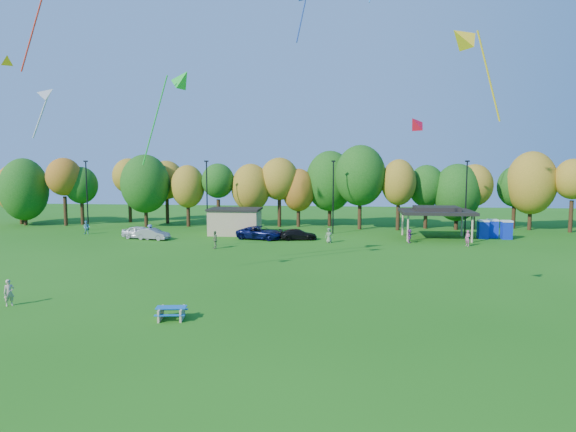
# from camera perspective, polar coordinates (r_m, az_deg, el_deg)

# --- Properties ---
(ground) EXTENTS (160.00, 160.00, 0.00)m
(ground) POSITION_cam_1_polar(r_m,az_deg,el_deg) (25.46, -1.20, -14.47)
(ground) COLOR #19600F
(ground) RESTS_ON ground
(tree_line) EXTENTS (93.57, 10.55, 11.15)m
(tree_line) POSITION_cam_1_polar(r_m,az_deg,el_deg) (69.36, 2.62, 3.55)
(tree_line) COLOR black
(tree_line) RESTS_ON ground
(lamp_posts) EXTENTS (64.50, 0.25, 9.09)m
(lamp_posts) POSITION_cam_1_polar(r_m,az_deg,el_deg) (63.80, 5.04, 2.40)
(lamp_posts) COLOR black
(lamp_posts) RESTS_ON ground
(utility_building) EXTENTS (6.30, 4.30, 3.25)m
(utility_building) POSITION_cam_1_polar(r_m,az_deg,el_deg) (63.43, -5.92, -0.59)
(utility_building) COLOR tan
(utility_building) RESTS_ON ground
(pavilion) EXTENTS (8.20, 6.20, 3.77)m
(pavilion) POSITION_cam_1_polar(r_m,az_deg,el_deg) (61.92, 16.16, 0.52)
(pavilion) COLOR tan
(pavilion) RESTS_ON ground
(porta_potties) EXTENTS (3.75, 2.06, 2.18)m
(porta_potties) POSITION_cam_1_polar(r_m,az_deg,el_deg) (64.56, 21.91, -1.36)
(porta_potties) COLOR #0E28B7
(porta_potties) RESTS_ON ground
(picnic_table) EXTENTS (1.87, 1.62, 0.73)m
(picnic_table) POSITION_cam_1_polar(r_m,az_deg,el_deg) (30.35, -12.83, -10.36)
(picnic_table) COLOR tan
(picnic_table) RESTS_ON ground
(kite_flyer) EXTENTS (0.71, 0.71, 1.66)m
(kite_flyer) POSITION_cam_1_polar(r_m,az_deg,el_deg) (36.55, -28.58, -7.49)
(kite_flyer) COLOR tan
(kite_flyer) RESTS_ON ground
(car_a) EXTENTS (4.63, 2.59, 1.49)m
(car_a) POSITION_cam_1_polar(r_m,az_deg,el_deg) (62.23, -16.07, -1.75)
(car_a) COLOR silver
(car_a) RESTS_ON ground
(car_b) EXTENTS (4.15, 2.17, 1.30)m
(car_b) POSITION_cam_1_polar(r_m,az_deg,el_deg) (61.07, -14.80, -1.95)
(car_b) COLOR gray
(car_b) RESTS_ON ground
(car_c) EXTENTS (5.79, 3.62, 1.49)m
(car_c) POSITION_cam_1_polar(r_m,az_deg,el_deg) (59.43, -3.14, -1.88)
(car_c) COLOR #0A1041
(car_c) RESTS_ON ground
(car_d) EXTENTS (4.60, 2.65, 1.25)m
(car_d) POSITION_cam_1_polar(r_m,az_deg,el_deg) (58.87, 1.12, -2.06)
(car_d) COLOR black
(car_d) RESTS_ON ground
(far_person_0) EXTENTS (0.84, 0.58, 1.63)m
(far_person_0) POSITION_cam_1_polar(r_m,az_deg,el_deg) (56.89, 4.57, -2.17)
(far_person_0) COLOR #718C60
(far_person_0) RESTS_ON ground
(far_person_1) EXTENTS (0.89, 1.17, 1.84)m
(far_person_1) POSITION_cam_1_polar(r_m,az_deg,el_deg) (53.44, -8.11, -2.63)
(far_person_1) COLOR #627D4C
(far_person_1) RESTS_ON ground
(far_person_2) EXTENTS (0.86, 0.69, 1.68)m
(far_person_2) POSITION_cam_1_polar(r_m,az_deg,el_deg) (68.14, -21.47, -1.20)
(far_person_2) COLOR #559CBD
(far_person_2) RESTS_ON ground
(far_person_3) EXTENTS (0.75, 1.49, 1.53)m
(far_person_3) POSITION_cam_1_polar(r_m,az_deg,el_deg) (58.33, 13.35, -2.16)
(far_person_3) COLOR #933D8D
(far_person_3) RESTS_ON ground
(far_person_4) EXTENTS (0.68, 0.74, 1.70)m
(far_person_4) POSITION_cam_1_polar(r_m,az_deg,el_deg) (57.69, 19.32, -2.35)
(far_person_4) COLOR #C85E8C
(far_person_4) RESTS_ON ground
(far_person_5) EXTENTS (0.96, 1.26, 1.72)m
(far_person_5) POSITION_cam_1_polar(r_m,az_deg,el_deg) (61.53, -15.07, -1.70)
(far_person_5) COLOR #4A67A4
(far_person_5) RESTS_ON ground
(kite_1) EXTENTS (2.34, 2.77, 5.31)m
(kite_1) POSITION_cam_1_polar(r_m,az_deg,el_deg) (47.98, -28.84, 14.91)
(kite_1) COLOR #F8AC1A
(kite_3) EXTENTS (4.42, 2.00, 7.46)m
(kite_3) POSITION_cam_1_polar(r_m,az_deg,el_deg) (40.65, -11.71, 14.61)
(kite_3) COLOR green
(kite_8) EXTENTS (3.32, 2.11, 5.55)m
(kite_8) POSITION_cam_1_polar(r_m,az_deg,el_deg) (31.24, 18.78, 18.24)
(kite_8) COLOR yellow
(kite_9) EXTENTS (1.45, 1.43, 1.18)m
(kite_9) POSITION_cam_1_polar(r_m,az_deg,el_deg) (29.87, 14.00, 9.99)
(kite_9) COLOR red
(kite_12) EXTENTS (2.10, 1.43, 3.41)m
(kite_12) POSITION_cam_1_polar(r_m,az_deg,el_deg) (36.56, -25.16, 12.14)
(kite_12) COLOR #B6B6B6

